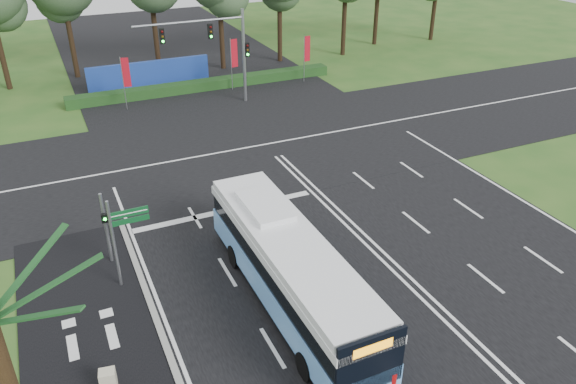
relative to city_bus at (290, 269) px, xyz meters
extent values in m
plane|color=#25501A|center=(4.98, 2.98, -1.70)|extent=(120.00, 120.00, 0.00)
cube|color=black|center=(4.98, 2.98, -1.68)|extent=(20.00, 120.00, 0.04)
cube|color=black|center=(4.98, 14.98, -1.67)|extent=(120.00, 14.00, 0.05)
cube|color=black|center=(-7.52, -0.02, -1.67)|extent=(5.00, 18.00, 0.06)
cube|color=gray|center=(-5.12, -0.02, -1.64)|extent=(0.25, 18.00, 0.12)
cube|color=#69ABF4|center=(0.00, 0.01, -0.65)|extent=(2.47, 11.76, 1.08)
cube|color=black|center=(0.00, 0.01, -1.14)|extent=(2.45, 11.70, 0.29)
cube|color=black|center=(0.00, 0.01, 0.33)|extent=(2.38, 11.59, 0.93)
cube|color=white|center=(0.00, 0.01, 0.92)|extent=(2.47, 11.76, 0.34)
cube|color=white|center=(0.00, 0.01, 1.26)|extent=(2.42, 11.29, 0.34)
cube|color=white|center=(-0.01, 2.46, 1.55)|extent=(1.57, 2.94, 0.24)
cube|color=black|center=(0.01, -5.81, 0.38)|extent=(2.38, 0.12, 2.16)
cube|color=orange|center=(0.01, -5.85, 1.06)|extent=(1.37, 0.06, 0.34)
cylinder|color=black|center=(-1.15, 3.34, -1.19)|extent=(0.28, 1.02, 1.02)
cylinder|color=black|center=(1.14, 3.35, -1.19)|extent=(0.28, 1.02, 1.02)
cylinder|color=black|center=(-1.14, -3.71, -1.19)|extent=(0.28, 1.02, 1.02)
cylinder|color=black|center=(1.15, -3.71, -1.19)|extent=(0.28, 1.02, 1.02)
cylinder|color=gray|center=(-6.04, 5.92, 0.03)|extent=(0.14, 0.14, 3.46)
cube|color=black|center=(-6.04, 5.74, 0.67)|extent=(0.29, 0.19, 0.40)
sphere|color=#19F233|center=(-6.04, 5.64, 0.67)|extent=(0.14, 0.14, 0.14)
cylinder|color=gray|center=(-5.96, 4.00, 0.34)|extent=(0.12, 0.12, 4.08)
cube|color=#0C431D|center=(-5.20, 4.01, 1.66)|extent=(1.53, 0.08, 0.31)
cube|color=#0C431D|center=(-5.20, 4.01, 1.31)|extent=(1.53, 0.08, 0.22)
cube|color=white|center=(-5.20, 3.97, 1.66)|extent=(1.43, 0.03, 0.04)
cube|color=beige|center=(-7.30, -1.55, -1.26)|extent=(0.59, 0.52, 0.87)
cylinder|color=gray|center=(-1.83, 25.30, 0.31)|extent=(0.06, 0.06, 4.02)
cube|color=#A60E1B|center=(-1.54, 25.24, 1.16)|extent=(0.53, 0.14, 2.14)
cylinder|color=gray|center=(6.97, 26.52, 0.40)|extent=(0.07, 0.07, 4.20)
cube|color=#A60E1B|center=(7.27, 26.56, 1.29)|extent=(0.56, 0.11, 2.24)
cylinder|color=gray|center=(13.28, 26.03, 0.27)|extent=(0.06, 0.06, 3.95)
cube|color=#A60E1B|center=(13.57, 26.05, 1.11)|extent=(0.53, 0.09, 2.10)
cylinder|color=gray|center=(6.98, 23.48, 1.80)|extent=(0.24, 0.24, 7.00)
cylinder|color=gray|center=(2.98, 23.48, 4.70)|extent=(8.00, 0.16, 0.16)
cube|color=black|center=(4.48, 23.48, 3.90)|extent=(0.32, 0.28, 1.05)
cube|color=black|center=(0.98, 23.48, 3.90)|extent=(0.32, 0.28, 1.05)
cube|color=black|center=(7.23, 23.48, 2.30)|extent=(0.32, 0.28, 1.05)
cube|color=#173B15|center=(4.98, 27.48, -1.30)|extent=(22.00, 1.20, 0.80)
cube|color=navy|center=(0.98, 29.98, -0.60)|extent=(10.00, 0.30, 2.20)
cylinder|color=black|center=(-4.26, 35.43, 2.14)|extent=(0.44, 0.44, 7.68)
cylinder|color=black|center=(2.64, 33.96, 2.77)|extent=(0.44, 0.44, 8.93)
cylinder|color=black|center=(8.27, 32.71, 2.11)|extent=(0.44, 0.44, 7.61)
cylinder|color=black|center=(14.01, 32.79, 2.16)|extent=(0.44, 0.44, 7.72)
cylinder|color=black|center=(20.65, 32.38, 2.58)|extent=(0.44, 0.44, 8.55)
cylinder|color=black|center=(25.84, 34.73, 2.39)|extent=(0.44, 0.44, 8.18)
cylinder|color=black|center=(32.52, 33.87, 1.74)|extent=(0.44, 0.44, 6.87)
camera|label=1|loc=(-7.39, -16.04, 13.06)|focal=35.00mm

